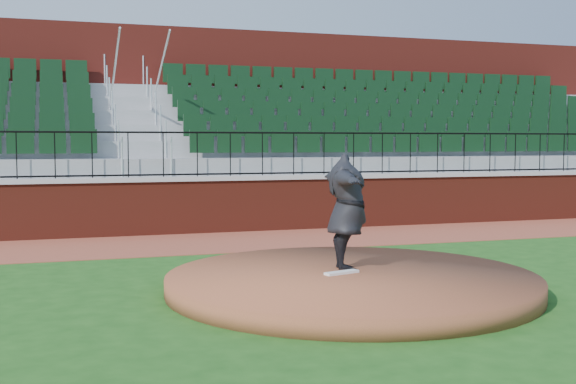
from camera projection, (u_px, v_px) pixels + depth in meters
name	position (u px, v px, depth m)	size (l,w,h in m)	color
ground	(321.00, 292.00, 10.00)	(90.00, 90.00, 0.00)	#1C4E16
warning_track	(231.00, 241.00, 15.13)	(34.00, 3.20, 0.01)	brown
field_wall	(214.00, 206.00, 16.60)	(34.00, 0.35, 1.20)	maroon
wall_cap	(214.00, 178.00, 16.56)	(34.00, 0.45, 0.10)	#B7B7B7
wall_railing	(214.00, 154.00, 16.52)	(34.00, 0.05, 1.00)	black
seating_stands	(192.00, 134.00, 19.07)	(34.00, 5.10, 4.60)	gray
concourse_wall	(175.00, 120.00, 21.69)	(34.00, 0.50, 5.50)	maroon
pitchers_mound	(351.00, 282.00, 10.07)	(5.18, 5.18, 0.25)	brown
pitching_rubber	(342.00, 272.00, 10.05)	(0.53, 0.13, 0.04)	white
pitcher	(347.00, 211.00, 10.40)	(2.06, 0.56, 1.67)	black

